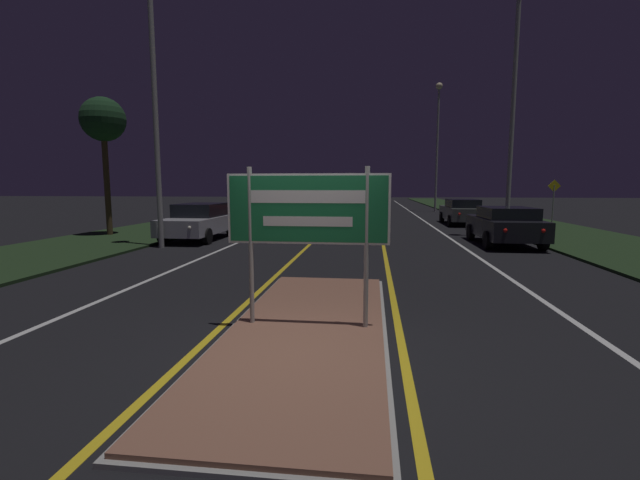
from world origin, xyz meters
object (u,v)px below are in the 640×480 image
object	(u,v)px
streetlight_left_near	(151,13)
streetlight_right_near	(516,60)
highway_sign	(308,215)
car_receding_0	(505,225)
car_approaching_1	(313,210)
car_approaching_0	(200,221)
streetlight_right_far	(438,129)
warning_sign	(553,199)
car_receding_1	(461,211)

from	to	relation	value
streetlight_left_near	streetlight_right_near	bearing A→B (deg)	19.62
highway_sign	car_receding_0	world-z (taller)	highway_sign
streetlight_right_near	car_approaching_1	bearing A→B (deg)	144.30
car_receding_0	car_approaching_0	xyz separation A→B (m)	(-11.89, 0.22, 0.01)
streetlight_right_far	car_approaching_1	xyz separation A→B (m)	(-8.91, -12.21, -6.18)
streetlight_right_near	warning_sign	size ratio (longest dim) A/B	4.54
highway_sign	streetlight_right_far	world-z (taller)	streetlight_right_far
car_receding_0	streetlight_right_far	bearing A→B (deg)	88.69
highway_sign	car_approaching_1	bearing A→B (deg)	97.63
car_approaching_0	warning_sign	xyz separation A→B (m)	(15.86, 5.65, 0.76)
streetlight_left_near	car_receding_1	distance (m)	18.01
streetlight_right_far	car_receding_0	bearing A→B (deg)	-91.31
streetlight_right_far	car_approaching_0	xyz separation A→B (m)	(-12.38, -21.02, -6.19)
streetlight_left_near	car_approaching_0	world-z (taller)	streetlight_left_near
streetlight_right_near	car_receding_0	bearing A→B (deg)	-108.08
highway_sign	car_receding_1	size ratio (longest dim) A/B	0.52
streetlight_right_far	car_approaching_0	distance (m)	25.16
car_approaching_0	car_receding_0	bearing A→B (deg)	-1.05
car_approaching_1	streetlight_right_near	bearing A→B (deg)	-35.70
car_receding_0	highway_sign	bearing A→B (deg)	-119.49
car_receding_0	warning_sign	size ratio (longest dim) A/B	1.79
car_receding_1	streetlight_left_near	bearing A→B (deg)	-138.86
streetlight_right_near	car_approaching_0	world-z (taller)	streetlight_right_near
highway_sign	car_approaching_0	bearing A→B (deg)	119.94
highway_sign	streetlight_right_far	bearing A→B (deg)	78.68
streetlight_left_near	car_approaching_1	distance (m)	13.89
streetlight_right_near	car_approaching_1	size ratio (longest dim) A/B	2.49
car_receding_0	car_receding_1	size ratio (longest dim) A/B	0.92
streetlight_left_near	car_approaching_0	bearing A→B (deg)	80.64
highway_sign	car_receding_0	xyz separation A→B (m)	(5.83, 10.31, -1.00)
highway_sign	streetlight_right_far	distance (m)	32.59
warning_sign	streetlight_right_near	bearing A→B (deg)	-132.63
streetlight_right_near	streetlight_right_far	bearing A→B (deg)	90.91
warning_sign	highway_sign	bearing A→B (deg)	-121.20
streetlight_right_far	car_approaching_0	size ratio (longest dim) A/B	2.41
car_approaching_0	warning_sign	bearing A→B (deg)	19.60
streetlight_left_near	car_approaching_0	xyz separation A→B (m)	(0.41, 2.47, -7.13)
streetlight_right_far	warning_sign	world-z (taller)	streetlight_right_far
streetlight_right_near	streetlight_right_far	xyz separation A→B (m)	(-0.30, 18.82, -0.30)
streetlight_right_near	car_receding_1	bearing A→B (deg)	95.78
streetlight_left_near	streetlight_right_far	size ratio (longest dim) A/B	1.07
highway_sign	streetlight_left_near	xyz separation A→B (m)	(-6.47, 8.06, 6.13)
streetlight_right_near	car_approaching_0	distance (m)	14.41
highway_sign	warning_sign	size ratio (longest dim) A/B	1.00
streetlight_right_near	car_approaching_1	xyz separation A→B (m)	(-9.21, 6.62, -6.49)
streetlight_right_near	car_approaching_0	xyz separation A→B (m)	(-12.68, -2.19, -6.50)
car_receding_1	warning_sign	xyz separation A→B (m)	(3.81, -2.76, 0.77)
streetlight_left_near	car_receding_0	bearing A→B (deg)	10.38
car_receding_0	car_approaching_0	distance (m)	11.89
streetlight_left_near	warning_sign	bearing A→B (deg)	26.52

